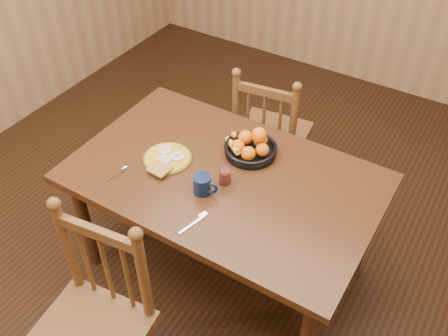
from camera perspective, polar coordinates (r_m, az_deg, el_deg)
The scene contains 10 objects.
room at distance 2.24m, azimuth 0.00°, elevation 10.54°, with size 4.52×5.02×2.72m.
dining_table at distance 2.66m, azimuth 0.00°, elevation -2.16°, with size 1.60×1.00×0.75m.
chair_far at distance 3.30m, azimuth 5.27°, elevation 3.76°, with size 0.50×0.49×0.99m.
chair_near at distance 2.40m, azimuth -14.70°, elevation -16.94°, with size 0.53×0.51×1.05m.
breakfast_plate at distance 2.70m, azimuth -6.52°, elevation 1.11°, with size 0.26×0.29×0.04m.
fork at distance 2.37m, azimuth -3.33°, elevation -6.16°, with size 0.05×0.18×0.00m.
spoon at distance 2.68m, azimuth -11.58°, elevation -0.14°, with size 0.05×0.16×0.01m.
coffee_mug at distance 2.47m, azimuth -2.44°, elevation -1.92°, with size 0.13×0.09×0.10m.
juice_glass at distance 2.53m, azimuth 0.13°, elevation -0.96°, with size 0.06×0.06×0.09m.
fruit_bowl at distance 2.70m, azimuth 3.08°, elevation 2.46°, with size 0.29×0.29×0.17m.
Camera 1 is at (1.00, -1.62, 2.52)m, focal length 40.00 mm.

